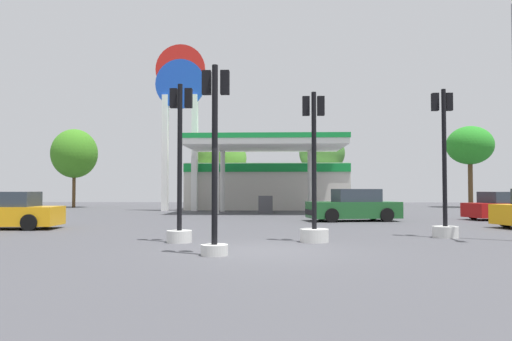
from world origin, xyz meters
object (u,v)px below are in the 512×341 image
object	(u,v)px
car_3	(505,207)
traffic_signal_0	(180,188)
traffic_signal_3	(314,199)
car_0	(354,206)
tree_2	(322,153)
station_pole_sign	(180,106)
tree_3	(470,146)
car_2	(7,212)
traffic_signal_1	(215,173)
tree_1	(221,158)
tree_0	(74,154)
traffic_signal_2	(444,193)

from	to	relation	value
car_3	traffic_signal_0	world-z (taller)	traffic_signal_0
traffic_signal_3	car_0	bearing A→B (deg)	74.74
tree_2	station_pole_sign	bearing A→B (deg)	-146.65
car_0	tree_3	bearing A→B (deg)	55.33
car_2	tree_2	distance (m)	27.33
car_0	traffic_signal_1	xyz separation A→B (m)	(-5.17, -12.59, 1.22)
traffic_signal_1	tree_1	xyz separation A→B (m)	(-3.13, 29.38, 2.16)
traffic_signal_1	car_3	bearing A→B (deg)	47.04
traffic_signal_3	tree_0	size ratio (longest dim) A/B	0.68
car_0	tree_2	size ratio (longest dim) A/B	0.73
car_3	traffic_signal_1	distance (m)	18.91
car_3	tree_2	xyz separation A→B (m)	(-7.59, 16.42, 3.89)
traffic_signal_2	tree_1	world-z (taller)	tree_1
station_pole_sign	car_0	world-z (taller)	station_pole_sign
tree_3	traffic_signal_2	bearing A→B (deg)	-112.51
tree_2	tree_3	distance (m)	12.39
traffic_signal_2	tree_0	xyz separation A→B (m)	(-22.15, 24.48, 3.04)
car_3	traffic_signal_3	xyz separation A→B (m)	(-10.31, -10.81, 0.61)
station_pole_sign	tree_1	distance (m)	7.35
traffic_signal_0	traffic_signal_2	size ratio (longest dim) A/B	0.97
car_3	traffic_signal_0	xyz separation A→B (m)	(-14.22, -11.07, 0.94)
traffic_signal_2	tree_0	world-z (taller)	tree_0
traffic_signal_1	traffic_signal_3	world-z (taller)	traffic_signal_1
tree_0	tree_2	xyz separation A→B (m)	(20.60, 1.23, 0.05)
traffic_signal_2	tree_1	distance (m)	26.92
traffic_signal_3	tree_2	world-z (taller)	tree_2
traffic_signal_0	traffic_signal_3	size ratio (longest dim) A/B	1.05
station_pole_sign	traffic_signal_3	bearing A→B (deg)	-68.61
tree_2	car_3	bearing A→B (deg)	-65.19
traffic_signal_1	tree_2	size ratio (longest dim) A/B	0.72
station_pole_sign	car_3	world-z (taller)	station_pole_sign
tree_3	traffic_signal_1	bearing A→B (deg)	-119.94
car_2	tree_0	xyz separation A→B (m)	(-6.35, 21.77, 3.82)
traffic_signal_2	tree_0	distance (m)	33.15
traffic_signal_1	tree_1	world-z (taller)	tree_1
car_3	traffic_signal_2	bearing A→B (deg)	-123.01
station_pole_sign	tree_0	distance (m)	11.88
traffic_signal_2	tree_3	size ratio (longest dim) A/B	0.70
car_3	tree_0	distance (m)	32.25
traffic_signal_2	traffic_signal_1	bearing A→B (deg)	-146.52
car_3	traffic_signal_0	distance (m)	18.04
station_pole_sign	traffic_signal_0	distance (m)	21.67
station_pole_sign	tree_1	world-z (taller)	station_pole_sign
car_2	traffic_signal_0	xyz separation A→B (m)	(7.62, -4.48, 0.92)
car_3	tree_3	bearing A→B (deg)	74.13
tree_0	tree_1	size ratio (longest dim) A/B	1.11
traffic_signal_1	traffic_signal_2	distance (m)	8.19
traffic_signal_2	traffic_signal_3	world-z (taller)	traffic_signal_2
tree_0	station_pole_sign	bearing A→B (deg)	-30.07
station_pole_sign	tree_0	size ratio (longest dim) A/B	1.82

